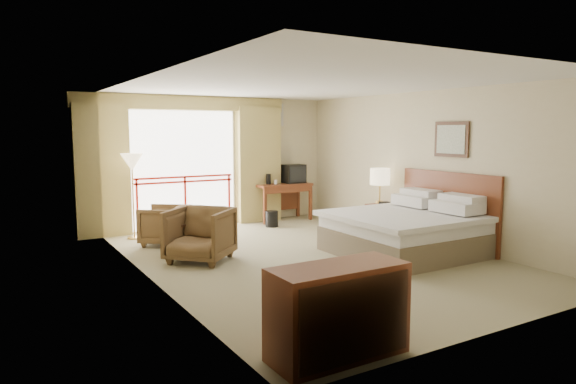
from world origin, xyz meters
TOP-DOWN VIEW (x-y plane):
  - floor at (0.00, 0.00)m, footprint 7.00×7.00m
  - ceiling at (0.00, 0.00)m, footprint 7.00×7.00m
  - wall_back at (0.00, 3.50)m, footprint 5.00×0.00m
  - wall_front at (0.00, -3.50)m, footprint 5.00×0.00m
  - wall_left at (-2.50, 0.00)m, footprint 0.00×7.00m
  - wall_right at (2.50, 0.00)m, footprint 0.00×7.00m
  - balcony_door at (-0.80, 3.48)m, footprint 2.40×0.00m
  - balcony_railing at (-0.80, 3.46)m, footprint 2.09×0.03m
  - curtain_left at (-2.45, 3.35)m, footprint 1.00×0.26m
  - curtain_right at (0.85, 3.35)m, footprint 1.00×0.26m
  - valance at (-0.80, 3.38)m, footprint 4.40×0.22m
  - hvac_vent at (1.30, 3.47)m, footprint 0.50×0.04m
  - bed at (1.50, -0.60)m, footprint 2.13×2.06m
  - headboard at (2.46, -0.60)m, footprint 0.06×2.10m
  - framed_art at (2.47, -0.60)m, footprint 0.04×0.72m
  - nightstand at (2.17, 0.79)m, footprint 0.41×0.49m
  - table_lamp at (2.17, 0.84)m, footprint 0.38×0.38m
  - phone at (2.12, 0.64)m, footprint 0.20×0.17m
  - desk at (1.35, 3.21)m, footprint 1.26×0.61m
  - tv at (1.65, 3.15)m, footprint 0.46×0.37m
  - coffee_maker at (1.00, 3.16)m, footprint 0.11×0.11m
  - cup at (1.15, 3.11)m, footprint 0.09×0.09m
  - wastebasket at (0.76, 2.58)m, footprint 0.28×0.28m
  - armchair_far at (-1.68, 2.08)m, footprint 1.06×1.05m
  - armchair_near at (-1.56, 0.66)m, footprint 1.27×1.27m
  - side_table at (-1.75, 1.24)m, footprint 0.48×0.48m
  - book at (-1.75, 1.24)m, footprint 0.28×0.31m
  - floor_lamp at (-2.01, 2.87)m, footprint 0.40×0.40m
  - dresser at (-1.75, -3.15)m, footprint 1.24×0.53m

SIDE VIEW (x-z plane):
  - floor at x=0.00m, z-range 0.00..0.00m
  - armchair_far at x=-1.68m, z-range -0.35..0.35m
  - armchair_near at x=-1.56m, z-range -0.41..0.41m
  - wastebasket at x=0.76m, z-range 0.00..0.33m
  - nightstand at x=2.17m, z-range 0.00..0.59m
  - side_table at x=-1.75m, z-range 0.10..0.62m
  - bed at x=1.50m, z-range -0.11..0.86m
  - dresser at x=-1.75m, z-range 0.00..0.83m
  - book at x=-1.75m, z-range 0.51..0.54m
  - phone at x=2.12m, z-range 0.59..0.66m
  - desk at x=1.35m, z-range 0.23..1.06m
  - headboard at x=2.46m, z-range 0.00..1.30m
  - balcony_railing at x=-0.80m, z-range 0.30..1.32m
  - cup at x=1.15m, z-range 0.82..0.92m
  - coffee_maker at x=1.00m, z-range 0.82..1.05m
  - tv at x=1.65m, z-range 0.82..1.24m
  - table_lamp at x=2.17m, z-range 0.77..1.44m
  - balcony_door at x=-0.80m, z-range 0.00..2.40m
  - curtain_left at x=-2.45m, z-range 0.00..2.50m
  - curtain_right at x=0.85m, z-range 0.00..2.50m
  - wall_left at x=-2.50m, z-range -2.15..4.85m
  - wall_right at x=2.50m, z-range -2.15..4.85m
  - wall_back at x=0.00m, z-range -1.15..3.85m
  - wall_front at x=0.00m, z-range -1.15..3.85m
  - floor_lamp at x=-2.01m, z-range 0.57..2.15m
  - framed_art at x=2.47m, z-range 1.55..2.15m
  - hvac_vent at x=1.30m, z-range 2.10..2.60m
  - valance at x=-0.80m, z-range 2.41..2.69m
  - ceiling at x=0.00m, z-range 2.70..2.70m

